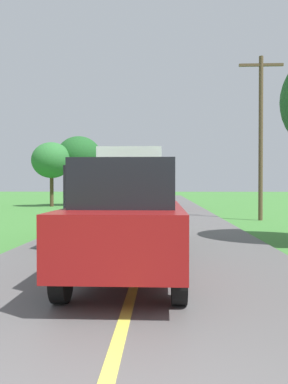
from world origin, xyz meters
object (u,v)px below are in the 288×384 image
at_px(utility_pole_roadside, 261,132).
at_px(roadside_tree_far_left, 79,157).
at_px(following_car, 128,220).
at_px(banana_truck_far, 151,188).
at_px(banana_truck_near, 129,190).
at_px(roadside_tree_near_left, 52,160).

height_order(utility_pole_roadside, roadside_tree_far_left, utility_pole_roadside).
xyz_separation_m(utility_pole_roadside, roadside_tree_far_left, (-11.20, 12.98, -0.16)).
relative_size(utility_pole_roadside, following_car, 1.85).
bearing_deg(banana_truck_far, following_car, -89.34).
xyz_separation_m(banana_truck_near, following_car, (0.52, -6.29, -0.40)).
distance_m(roadside_tree_near_left, following_car, 25.39).
relative_size(banana_truck_near, utility_pole_roadside, 0.77).
bearing_deg(utility_pole_roadside, following_car, -112.31).
height_order(banana_truck_far, roadside_tree_near_left, roadside_tree_near_left).
xyz_separation_m(utility_pole_roadside, roadside_tree_near_left, (-13.02, 11.58, -0.55)).
bearing_deg(roadside_tree_near_left, following_car, -71.70).
relative_size(utility_pole_roadside, roadside_tree_far_left, 1.37).
xyz_separation_m(banana_truck_far, utility_pole_roadside, (5.34, -9.48, 2.61)).
bearing_deg(roadside_tree_far_left, roadside_tree_near_left, -142.48).
bearing_deg(roadside_tree_far_left, following_car, -76.47).
bearing_deg(roadside_tree_near_left, roadside_tree_far_left, 37.52).
bearing_deg(following_car, banana_truck_near, 94.75).
distance_m(roadside_tree_far_left, following_car, 26.27).
distance_m(utility_pole_roadside, roadside_tree_far_left, 17.15).
xyz_separation_m(banana_truck_near, banana_truck_far, (0.27, 15.60, -0.00)).
bearing_deg(following_car, roadside_tree_far_left, 103.53).
distance_m(utility_pole_roadside, following_car, 13.74).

